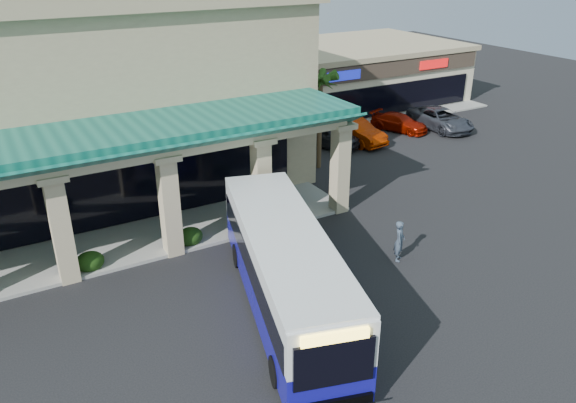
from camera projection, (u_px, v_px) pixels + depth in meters
ground at (289, 290)px, 22.65m from camera, size 110.00×110.00×0.00m
main_building at (4, 93)px, 29.29m from camera, size 30.80×14.80×11.35m
arcade at (40, 206)px, 23.21m from camera, size 30.00×6.20×5.70m
strip_mall at (330, 75)px, 48.71m from camera, size 22.50×12.50×4.90m
palm_0 at (320, 116)px, 33.80m from camera, size 2.40×2.40×6.60m
palm_1 at (308, 109)px, 36.79m from camera, size 2.40×2.40×5.80m
broadleaf_tree at (247, 103)px, 40.03m from camera, size 2.60×2.60×4.81m
transit_bus at (285, 271)px, 20.84m from camera, size 5.94×12.28×3.34m
pedestrian at (399, 241)px, 24.47m from camera, size 0.80×0.80×1.88m
car_silver at (327, 135)px, 38.53m from camera, size 3.63×5.06×1.60m
car_white at (355, 131)px, 39.29m from camera, size 2.46×5.20×1.65m
car_red at (399, 123)px, 41.83m from camera, size 3.27×4.73×1.27m
car_gray at (440, 119)px, 42.23m from camera, size 2.85×5.71×1.55m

